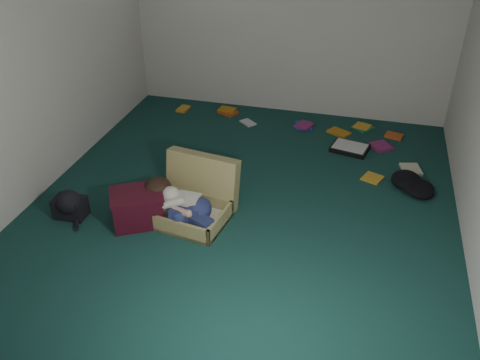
% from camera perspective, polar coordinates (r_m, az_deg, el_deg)
% --- Properties ---
extents(floor, '(4.50, 4.50, 0.00)m').
position_cam_1_polar(floor, '(4.96, 0.45, -2.54)').
color(floor, '#153E39').
rests_on(floor, ground).
extents(wall_back, '(4.50, 0.00, 4.50)m').
position_cam_1_polar(wall_back, '(6.46, 5.79, 18.38)').
color(wall_back, silver).
rests_on(wall_back, ground).
extents(wall_front, '(4.50, 0.00, 4.50)m').
position_cam_1_polar(wall_front, '(2.49, -12.61, -6.33)').
color(wall_front, silver).
rests_on(wall_front, ground).
extents(wall_left, '(0.00, 4.50, 4.50)m').
position_cam_1_polar(wall_left, '(5.19, -21.96, 12.86)').
color(wall_left, silver).
rests_on(wall_left, ground).
extents(suitcase, '(0.81, 0.80, 0.53)m').
position_cam_1_polar(suitcase, '(4.75, -5.23, -2.10)').
color(suitcase, tan).
rests_on(suitcase, floor).
extents(person, '(0.76, 0.45, 0.33)m').
position_cam_1_polar(person, '(4.62, -6.84, -2.67)').
color(person, beige).
rests_on(person, suitcase).
extents(maroon_bin, '(0.58, 0.55, 0.32)m').
position_cam_1_polar(maroon_bin, '(4.70, -11.41, -3.03)').
color(maroon_bin, '#400D1A').
rests_on(maroon_bin, floor).
extents(backpack, '(0.36, 0.29, 0.21)m').
position_cam_1_polar(backpack, '(4.97, -18.52, -2.85)').
color(backpack, black).
rests_on(backpack, floor).
extents(clothing_pile, '(0.45, 0.39, 0.12)m').
position_cam_1_polar(clothing_pile, '(5.38, 18.35, -0.49)').
color(clothing_pile, black).
rests_on(clothing_pile, floor).
extents(paper_tray, '(0.46, 0.39, 0.06)m').
position_cam_1_polar(paper_tray, '(5.98, 12.23, 3.53)').
color(paper_tray, black).
rests_on(paper_tray, floor).
extents(book_scatter, '(3.12, 1.43, 0.02)m').
position_cam_1_polar(book_scatter, '(6.26, 8.72, 5.08)').
color(book_scatter, gold).
rests_on(book_scatter, floor).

